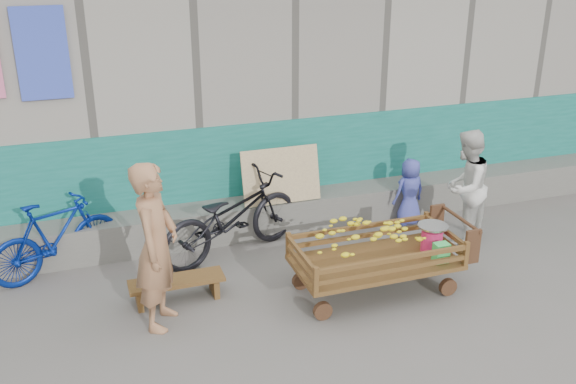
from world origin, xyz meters
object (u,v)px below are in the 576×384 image
object	(u,v)px
vendor_man	(156,246)
child	(409,192)
bench	(177,285)
bicycle_blue	(56,237)
bicycle_dark	(231,217)
banana_cart	(373,247)
woman	(465,187)

from	to	relation	value
vendor_man	child	world-z (taller)	vendor_man
bench	bicycle_blue	size ratio (longest dim) A/B	0.66
bicycle_dark	bicycle_blue	world-z (taller)	bicycle_dark
banana_cart	woman	xyz separation A→B (m)	(1.63, 0.80, 0.17)
banana_cart	bench	bearing A→B (deg)	165.20
child	bicycle_blue	world-z (taller)	bicycle_blue
banana_cart	bench	world-z (taller)	banana_cart
banana_cart	bench	size ratio (longest dim) A/B	1.91
vendor_man	bicycle_blue	world-z (taller)	vendor_man
vendor_man	woman	size ratio (longest dim) A/B	1.17
vendor_man	bicycle_dark	bearing A→B (deg)	-16.11
bench	woman	world-z (taller)	woman
banana_cart	bicycle_dark	size ratio (longest dim) A/B	0.99
bench	banana_cart	bearing A→B (deg)	-14.80
bench	bicycle_blue	xyz separation A→B (m)	(-1.16, 1.01, 0.27)
child	banana_cart	bearing A→B (deg)	43.19
banana_cart	child	bearing A→B (deg)	49.59
banana_cart	woman	bearing A→B (deg)	26.18
bench	bicycle_dark	size ratio (longest dim) A/B	0.52
woman	vendor_man	bearing A→B (deg)	-23.90
woman	bicycle_blue	xyz separation A→B (m)	(-4.79, 0.74, -0.27)
vendor_man	bicycle_blue	size ratio (longest dim) A/B	1.12
banana_cart	bench	distance (m)	2.10
vendor_man	bicycle_dark	world-z (taller)	vendor_man
bicycle_dark	bench	bearing A→B (deg)	113.83
bicycle_blue	banana_cart	bearing A→B (deg)	-139.42
woman	bicycle_dark	xyz separation A→B (m)	(-2.82, 0.54, -0.22)
banana_cart	bicycle_blue	xyz separation A→B (m)	(-3.16, 1.54, -0.09)
child	bicycle_dark	world-z (taller)	bicycle_dark
bench	child	world-z (taller)	child
woman	bench	bearing A→B (deg)	-29.15
bench	woman	bearing A→B (deg)	4.29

